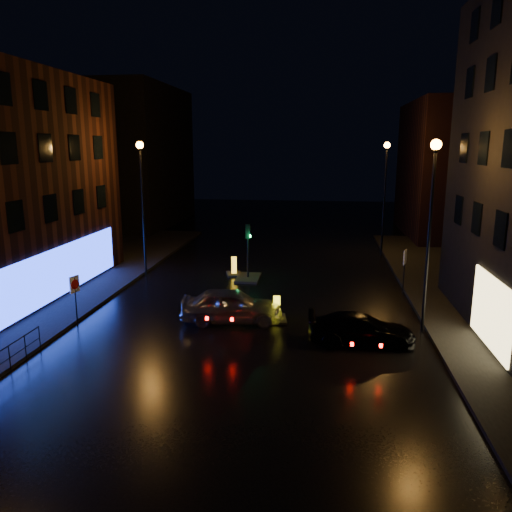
{
  "coord_description": "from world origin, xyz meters",
  "views": [
    {
      "loc": [
        3.18,
        -15.73,
        8.1
      ],
      "look_at": [
        0.08,
        8.04,
        2.8
      ],
      "focal_mm": 35.0,
      "sensor_mm": 36.0,
      "label": 1
    }
  ],
  "objects_px": {
    "traffic_signal": "(248,271)",
    "dark_sedan": "(361,329)",
    "road_sign_right": "(405,261)",
    "silver_hatchback": "(232,305)",
    "road_sign_left": "(75,289)",
    "bollard_far": "(234,271)",
    "bollard_near": "(277,315)"
  },
  "relations": [
    {
      "from": "silver_hatchback",
      "to": "bollard_near",
      "type": "xyz_separation_m",
      "value": [
        2.08,
        0.52,
        -0.55
      ]
    },
    {
      "from": "bollard_far",
      "to": "road_sign_right",
      "type": "bearing_deg",
      "value": -31.06
    },
    {
      "from": "road_sign_right",
      "to": "road_sign_left",
      "type": "bearing_deg",
      "value": 45.98
    },
    {
      "from": "traffic_signal",
      "to": "dark_sedan",
      "type": "relative_size",
      "value": 0.78
    },
    {
      "from": "traffic_signal",
      "to": "bollard_near",
      "type": "height_order",
      "value": "traffic_signal"
    },
    {
      "from": "bollard_near",
      "to": "road_sign_left",
      "type": "distance_m",
      "value": 9.39
    },
    {
      "from": "bollard_near",
      "to": "road_sign_right",
      "type": "xyz_separation_m",
      "value": [
        6.66,
        5.42,
        1.59
      ]
    },
    {
      "from": "traffic_signal",
      "to": "bollard_far",
      "type": "height_order",
      "value": "traffic_signal"
    },
    {
      "from": "silver_hatchback",
      "to": "bollard_near",
      "type": "relative_size",
      "value": 3.23
    },
    {
      "from": "dark_sedan",
      "to": "road_sign_right",
      "type": "xyz_separation_m",
      "value": [
        2.9,
        7.86,
        1.21
      ]
    },
    {
      "from": "road_sign_right",
      "to": "silver_hatchback",
      "type": "bearing_deg",
      "value": 55.39
    },
    {
      "from": "dark_sedan",
      "to": "bollard_near",
      "type": "xyz_separation_m",
      "value": [
        -3.76,
        2.44,
        -0.38
      ]
    },
    {
      "from": "silver_hatchback",
      "to": "bollard_far",
      "type": "bearing_deg",
      "value": 2.61
    },
    {
      "from": "bollard_far",
      "to": "road_sign_left",
      "type": "bearing_deg",
      "value": -135.38
    },
    {
      "from": "traffic_signal",
      "to": "dark_sedan",
      "type": "distance_m",
      "value": 11.52
    },
    {
      "from": "bollard_far",
      "to": "road_sign_left",
      "type": "distance_m",
      "value": 11.55
    },
    {
      "from": "bollard_far",
      "to": "silver_hatchback",
      "type": "bearing_deg",
      "value": -96.88
    },
    {
      "from": "road_sign_left",
      "to": "dark_sedan",
      "type": "bearing_deg",
      "value": 14.63
    },
    {
      "from": "dark_sedan",
      "to": "road_sign_left",
      "type": "distance_m",
      "value": 12.9
    },
    {
      "from": "traffic_signal",
      "to": "road_sign_left",
      "type": "distance_m",
      "value": 11.36
    },
    {
      "from": "traffic_signal",
      "to": "road_sign_left",
      "type": "bearing_deg",
      "value": -126.06
    },
    {
      "from": "road_sign_left",
      "to": "bollard_far",
      "type": "bearing_deg",
      "value": 77.93
    },
    {
      "from": "road_sign_right",
      "to": "bollard_near",
      "type": "bearing_deg",
      "value": 60.35
    },
    {
      "from": "silver_hatchback",
      "to": "road_sign_right",
      "type": "xyz_separation_m",
      "value": [
        8.74,
        5.93,
        1.05
      ]
    },
    {
      "from": "silver_hatchback",
      "to": "bollard_near",
      "type": "height_order",
      "value": "silver_hatchback"
    },
    {
      "from": "road_sign_right",
      "to": "bollard_far",
      "type": "bearing_deg",
      "value": 6.19
    },
    {
      "from": "road_sign_left",
      "to": "road_sign_right",
      "type": "distance_m",
      "value": 17.34
    },
    {
      "from": "bollard_near",
      "to": "road_sign_left",
      "type": "height_order",
      "value": "road_sign_left"
    },
    {
      "from": "traffic_signal",
      "to": "road_sign_left",
      "type": "relative_size",
      "value": 1.48
    },
    {
      "from": "traffic_signal",
      "to": "road_sign_left",
      "type": "height_order",
      "value": "traffic_signal"
    },
    {
      "from": "bollard_far",
      "to": "road_sign_left",
      "type": "xyz_separation_m",
      "value": [
        -5.61,
        -9.98,
        1.49
      ]
    },
    {
      "from": "road_sign_right",
      "to": "dark_sedan",
      "type": "bearing_deg",
      "value": 90.94
    }
  ]
}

